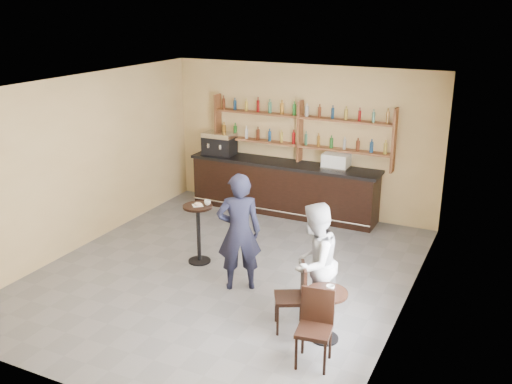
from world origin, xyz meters
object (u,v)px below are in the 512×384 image
at_px(man_main, 239,232).
at_px(cafe_table, 326,316).
at_px(bar_counter, 283,188).
at_px(espresso_machine, 219,143).
at_px(pedestal_table, 199,234).
at_px(patron_second, 314,263).
at_px(chair_west, 290,297).
at_px(pastry_case, 336,161).
at_px(chair_south, 314,330).

relative_size(man_main, cafe_table, 2.65).
distance_m(bar_counter, espresso_machine, 1.77).
relative_size(pedestal_table, man_main, 0.55).
bearing_deg(espresso_machine, patron_second, -47.95).
xyz_separation_m(man_main, chair_west, (1.20, -0.79, -0.48)).
height_order(pastry_case, patron_second, patron_second).
relative_size(bar_counter, chair_west, 4.31).
relative_size(bar_counter, cafe_table, 5.77).
xyz_separation_m(chair_west, patron_second, (0.20, 0.38, 0.41)).
height_order(cafe_table, patron_second, patron_second).
bearing_deg(bar_counter, chair_south, -62.81).
bearing_deg(pedestal_table, pastry_case, 62.79).
relative_size(espresso_machine, pedestal_table, 0.65).
bearing_deg(man_main, espresso_machine, -87.73).
distance_m(espresso_machine, chair_west, 5.62).
bearing_deg(cafe_table, pastry_case, 106.83).
bearing_deg(chair_south, bar_counter, 109.10).
relative_size(bar_counter, man_main, 2.18).
xyz_separation_m(cafe_table, chair_south, (0.05, -0.60, 0.13)).
bearing_deg(espresso_machine, bar_counter, -1.50).
bearing_deg(bar_counter, chair_west, -65.70).
distance_m(chair_west, patron_second, 0.59).
bearing_deg(chair_west, chair_south, 15.33).
bearing_deg(cafe_table, bar_counter, 119.82).
distance_m(bar_counter, man_main, 3.60).
xyz_separation_m(pastry_case, patron_second, (0.97, -3.91, -0.41)).
bearing_deg(patron_second, pedestal_table, -100.94).
xyz_separation_m(espresso_machine, man_main, (2.31, -3.50, -0.42)).
height_order(espresso_machine, pastry_case, espresso_machine).
height_order(espresso_machine, pedestal_table, espresso_machine).
bearing_deg(bar_counter, patron_second, -61.27).
xyz_separation_m(pastry_case, man_main, (-0.44, -3.50, -0.34)).
height_order(bar_counter, espresso_machine, espresso_machine).
distance_m(pedestal_table, chair_west, 2.64).
bearing_deg(pastry_case, cafe_table, -69.31).
relative_size(pedestal_table, cafe_table, 1.46).
distance_m(pastry_case, patron_second, 4.04).
relative_size(chair_south, patron_second, 0.55).
relative_size(pedestal_table, chair_south, 1.08).
distance_m(espresso_machine, man_main, 4.22).
bearing_deg(man_main, chair_west, 115.82).
distance_m(espresso_machine, pedestal_table, 3.32).
bearing_deg(cafe_table, chair_west, 174.81).
bearing_deg(espresso_machine, cafe_table, -48.41).
xyz_separation_m(chair_south, patron_second, (-0.40, 1.03, 0.40)).
height_order(pedestal_table, chair_south, pedestal_table).
distance_m(espresso_machine, cafe_table, 6.03).
xyz_separation_m(espresso_machine, chair_south, (4.11, -4.94, -0.90)).
height_order(cafe_table, chair_south, chair_south).
bearing_deg(man_main, chair_south, 110.42).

